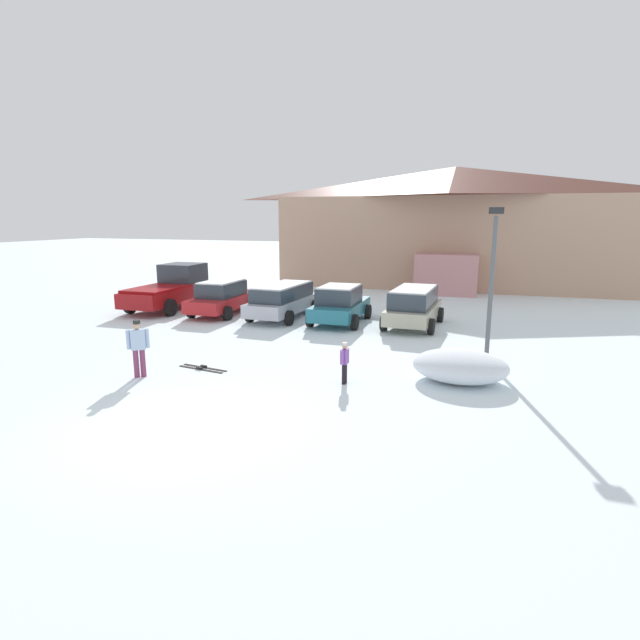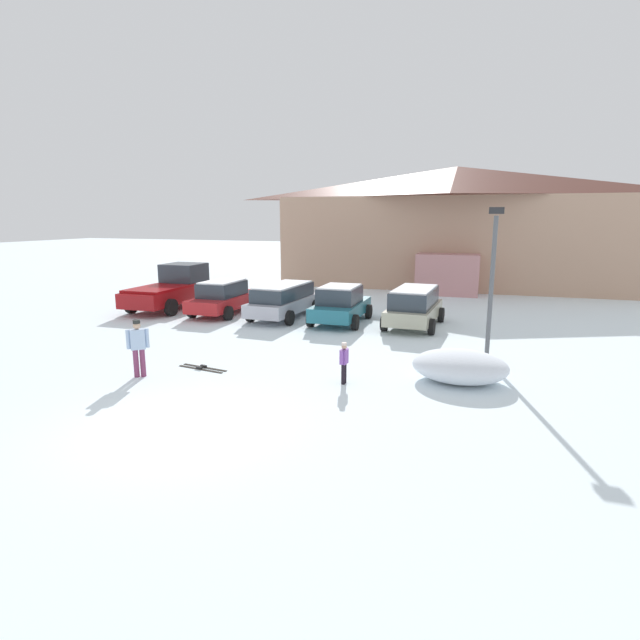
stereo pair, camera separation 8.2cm
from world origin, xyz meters
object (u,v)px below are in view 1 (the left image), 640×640
parked_silver_wagon (283,299)px  parked_teal_hatchback (340,304)px  skier_adult_in_blue_parka (138,345)px  lamp_post (492,275)px  parked_beige_suv (414,306)px  ski_lodge (453,225)px  skier_child_in_purple_jacket (345,361)px  pair_of_skis (203,368)px  pickup_truck (174,288)px  plowed_snow_pile (460,366)px  parked_red_sedan (223,297)px

parked_silver_wagon → parked_teal_hatchback: size_ratio=1.17×
skier_adult_in_blue_parka → lamp_post: size_ratio=0.35×
parked_teal_hatchback → parked_beige_suv: bearing=6.1°
ski_lodge → skier_child_in_purple_jacket: ski_lodge is taller
parked_teal_hatchback → lamp_post: (6.17, -3.92, 1.92)m
ski_lodge → parked_teal_hatchback: ski_lodge is taller
pair_of_skis → skier_child_in_purple_jacket: bearing=1.7°
pickup_truck → parked_teal_hatchback: bearing=-5.0°
ski_lodge → plowed_snow_pile: size_ratio=8.72×
skier_child_in_purple_jacket → plowed_snow_pile: skier_child_in_purple_jacket is taller
ski_lodge → plowed_snow_pile: (2.22, -21.78, -3.52)m
pair_of_skis → pickup_truck: bearing=129.6°
parked_red_sedan → pair_of_skis: parked_red_sedan is taller
pair_of_skis → parked_teal_hatchback: bearing=76.2°
skier_adult_in_blue_parka → pair_of_skis: size_ratio=1.01×
parked_teal_hatchback → plowed_snow_pile: size_ratio=1.56×
ski_lodge → parked_teal_hatchback: 16.02m
parked_beige_suv → skier_adult_in_blue_parka: (-6.29, -9.44, 0.06)m
parked_beige_suv → plowed_snow_pile: (2.39, -6.76, -0.45)m
ski_lodge → pickup_truck: 19.32m
parked_teal_hatchback → lamp_post: 7.55m
lamp_post → parked_beige_suv: bearing=125.6°
skier_adult_in_blue_parka → pickup_truck: bearing=120.7°
skier_child_in_purple_jacket → lamp_post: size_ratio=0.24×
ski_lodge → pickup_truck: (-12.35, -14.56, -2.97)m
parked_silver_wagon → plowed_snow_pile: bearing=-38.9°
ski_lodge → parked_silver_wagon: 16.57m
plowed_snow_pile → pair_of_skis: bearing=-169.2°
parked_red_sedan → pickup_truck: (-3.23, 0.66, 0.19)m
parked_beige_suv → lamp_post: (3.05, -4.25, 1.86)m
lamp_post → pickup_truck: bearing=162.8°
parked_teal_hatchback → plowed_snow_pile: 8.47m
ski_lodge → parked_teal_hatchback: (-3.29, -15.36, -3.14)m
parked_red_sedan → parked_teal_hatchback: parked_teal_hatchback is taller
parked_silver_wagon → parked_beige_suv: parked_beige_suv is taller
skier_adult_in_blue_parka → parked_teal_hatchback: bearing=70.8°
parked_beige_suv → pickup_truck: size_ratio=0.71×
ski_lodge → parked_red_sedan: bearing=-120.9°
pickup_truck → pair_of_skis: size_ratio=3.59×
ski_lodge → pickup_truck: size_ratio=3.86×
parked_teal_hatchback → plowed_snow_pile: parked_teal_hatchback is taller
lamp_post → skier_adult_in_blue_parka: bearing=-150.9°
parked_beige_suv → pair_of_skis: bearing=-121.7°
pickup_truck → lamp_post: size_ratio=1.23×
pair_of_skis → lamp_post: (8.09, 3.92, 2.72)m
parked_beige_suv → skier_child_in_purple_jacket: bearing=-94.2°
parked_teal_hatchback → parked_beige_suv: size_ratio=0.97×
pickup_truck → parked_red_sedan: bearing=-11.5°
parked_beige_suv → plowed_snow_pile: parked_beige_suv is taller
parked_silver_wagon → pickup_truck: bearing=175.1°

